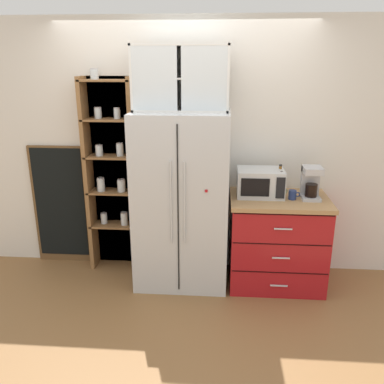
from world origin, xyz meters
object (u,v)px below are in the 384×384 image
microwave (260,183)px  bottle_clear (281,187)px  mug_navy (293,195)px  bottle_amber (279,182)px  chalkboard_menu (61,205)px  refrigerator (182,200)px  mug_sage (279,191)px  coffee_maker (311,182)px

microwave → bottle_clear: 0.20m
mug_navy → bottle_amber: 0.19m
chalkboard_menu → refrigerator: bearing=-12.6°
mug_navy → chalkboard_menu: (-2.39, 0.34, -0.29)m
refrigerator → chalkboard_menu: bearing=167.4°
chalkboard_menu → bottle_clear: bearing=-7.7°
mug_sage → mug_navy: bearing=-39.6°
mug_navy → refrigerator: bearing=178.1°
coffee_maker → mug_navy: coffee_maker is taller
microwave → coffee_maker: bearing=-5.2°
microwave → mug_sage: size_ratio=3.64×
microwave → chalkboard_menu: chalkboard_menu is taller
microwave → chalkboard_menu: 2.14m
bottle_clear → microwave: bearing=161.6°
mug_navy → chalkboard_menu: 2.43m
bottle_amber → coffee_maker: bearing=-15.7°
microwave → mug_navy: 0.32m
mug_navy → mug_sage: 0.14m
mug_navy → mug_sage: bearing=140.4°
refrigerator → coffee_maker: bearing=0.6°
refrigerator → mug_navy: size_ratio=15.85×
coffee_maker → bottle_amber: bearing=164.3°
refrigerator → mug_sage: size_ratio=14.10×
refrigerator → bottle_amber: bearing=5.6°
chalkboard_menu → bottle_amber: bearing=-5.2°
coffee_maker → mug_sage: bearing=171.3°
refrigerator → coffee_maker: refrigerator is taller
bottle_amber → microwave: bearing=-168.9°
refrigerator → microwave: 0.77m
coffee_maker → mug_navy: size_ratio=2.88×
chalkboard_menu → coffee_maker: bearing=-6.4°
coffee_maker → mug_sage: size_ratio=2.57×
refrigerator → mug_sage: refrigerator is taller
refrigerator → bottle_amber: size_ratio=5.67×
bottle_amber → chalkboard_menu: size_ratio=0.23×
microwave → chalkboard_menu: bearing=173.3°
mug_sage → bottle_clear: size_ratio=0.46×
mug_navy → mug_sage: (-0.11, 0.09, 0.00)m
bottle_amber → mug_sage: bearing=-87.3°
microwave → bottle_clear: bottle_clear is taller
refrigerator → chalkboard_menu: size_ratio=1.31×
coffee_maker → bottle_clear: coffee_maker is taller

